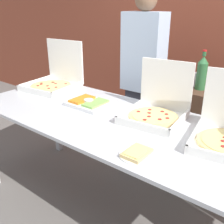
% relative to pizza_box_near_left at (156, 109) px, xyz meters
% --- Properties ---
extents(ground_plane, '(16.00, 16.00, 0.00)m').
position_rel_pizza_box_near_left_xyz_m(ground_plane, '(-0.26, -0.21, -0.96)').
color(ground_plane, slate).
extents(brick_wall_behind, '(10.00, 0.06, 2.80)m').
position_rel_pizza_box_near_left_xyz_m(brick_wall_behind, '(-0.26, 1.49, 0.44)').
color(brick_wall_behind, brown).
rests_on(brick_wall_behind, ground_plane).
extents(buffet_table, '(2.42, 0.95, 0.89)m').
position_rel_pizza_box_near_left_xyz_m(buffet_table, '(-0.26, -0.21, -0.17)').
color(buffet_table, silver).
rests_on(buffet_table, ground_plane).
extents(pizza_box_near_left, '(0.45, 0.47, 0.41)m').
position_rel_pizza_box_near_left_xyz_m(pizza_box_near_left, '(0.00, 0.00, 0.00)').
color(pizza_box_near_left, white).
rests_on(pizza_box_near_left, buffet_table).
extents(pizza_box_near_right, '(0.51, 0.52, 0.46)m').
position_rel_pizza_box_near_left_xyz_m(pizza_box_near_right, '(-1.21, 0.06, 0.01)').
color(pizza_box_near_right, white).
rests_on(pizza_box_near_right, buffet_table).
extents(paper_plate_front_left, '(0.21, 0.21, 0.03)m').
position_rel_pizza_box_near_left_xyz_m(paper_plate_front_left, '(0.17, -0.53, -0.06)').
color(paper_plate_front_left, white).
rests_on(paper_plate_front_left, buffet_table).
extents(veggie_tray, '(0.35, 0.27, 0.05)m').
position_rel_pizza_box_near_left_xyz_m(veggie_tray, '(-0.58, -0.12, -0.05)').
color(veggie_tray, white).
rests_on(veggie_tray, buffet_table).
extents(sideboard_podium, '(0.62, 0.45, 0.98)m').
position_rel_pizza_box_near_left_xyz_m(sideboard_podium, '(0.15, 0.68, -0.48)').
color(sideboard_podium, '#4C3323').
rests_on(sideboard_podium, ground_plane).
extents(soda_bottle, '(0.09, 0.09, 0.35)m').
position_rel_pizza_box_near_left_xyz_m(soda_bottle, '(0.09, 0.64, 0.16)').
color(soda_bottle, '#2D6638').
rests_on(soda_bottle, sideboard_podium).
extents(soda_can_silver, '(0.07, 0.07, 0.12)m').
position_rel_pizza_box_near_left_xyz_m(soda_can_silver, '(0.01, 0.71, 0.07)').
color(soda_can_silver, silver).
rests_on(soda_can_silver, sideboard_podium).
extents(person_guest_cap, '(0.40, 0.22, 1.83)m').
position_rel_pizza_box_near_left_xyz_m(person_guest_cap, '(-0.48, 0.58, -0.01)').
color(person_guest_cap, '#2D2D38').
rests_on(person_guest_cap, ground_plane).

